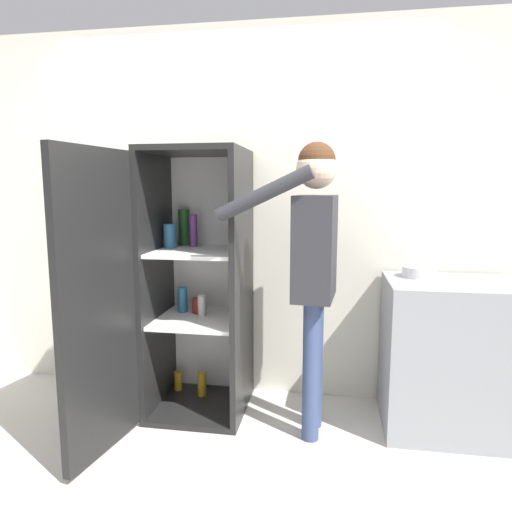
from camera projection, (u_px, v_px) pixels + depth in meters
The scene contains 6 objects.
ground_plane at pixel (200, 464), 2.43m from camera, with size 12.00×12.00×0.00m, color beige.
wall_back at pixel (237, 215), 3.21m from camera, with size 7.00×0.06×2.55m.
refrigerator at pixel (182, 285), 2.88m from camera, with size 0.75×1.22×1.70m.
person at pixel (314, 249), 2.60m from camera, with size 0.66×0.52×1.71m.
counter at pixel (451, 356), 2.75m from camera, with size 0.78×0.61×0.91m.
bowl at pixel (420, 272), 2.82m from camera, with size 0.21×0.21×0.07m.
Camera 1 is at (0.66, -2.17, 1.45)m, focal length 32.00 mm.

